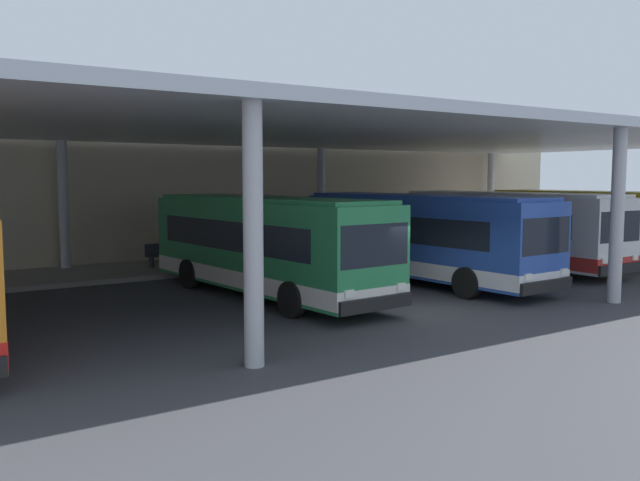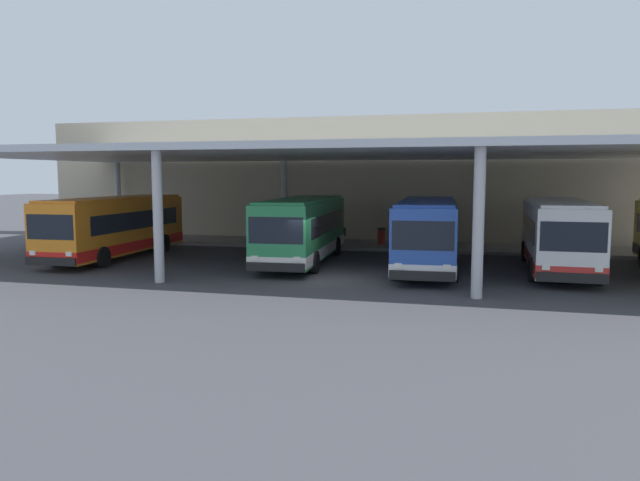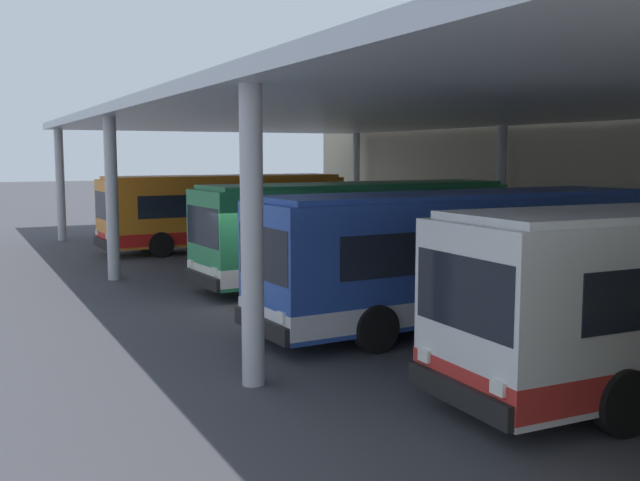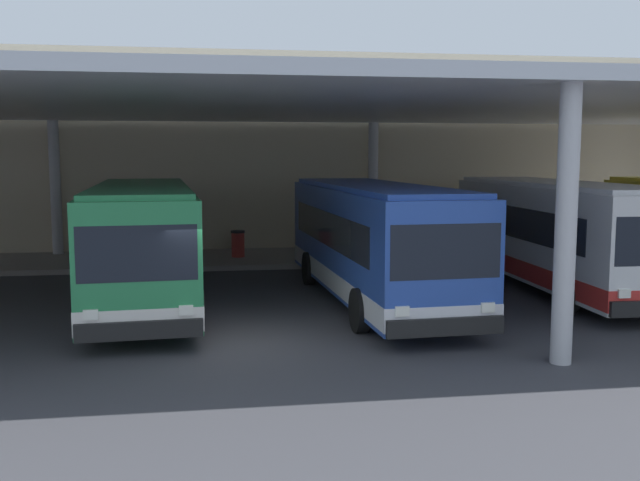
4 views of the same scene
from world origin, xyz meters
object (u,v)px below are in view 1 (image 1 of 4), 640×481
(bus_middle_bay, at_px, (421,237))
(trash_bin, at_px, (239,250))
(bus_far_bay, at_px, (507,228))
(bus_departing, at_px, (593,224))
(bench_waiting, at_px, (167,254))
(bus_second_bay, at_px, (264,245))

(bus_middle_bay, xyz_separation_m, trash_bin, (-3.32, 7.91, -0.98))
(bus_middle_bay, relative_size, bus_far_bay, 1.01)
(bus_departing, height_order, bench_waiting, bus_departing)
(trash_bin, bearing_deg, bus_far_bay, -37.62)
(bus_departing, xyz_separation_m, bench_waiting, (-17.46, 7.71, -0.99))
(bus_departing, distance_m, trash_bin, 16.17)
(bus_departing, bearing_deg, bench_waiting, 156.18)
(bus_middle_bay, bearing_deg, bench_waiting, 128.56)
(bus_middle_bay, bearing_deg, bus_second_bay, 174.14)
(bus_far_bay, distance_m, bench_waiting, 14.17)
(bus_middle_bay, bearing_deg, trash_bin, 112.75)
(bus_middle_bay, relative_size, bus_departing, 1.00)
(bus_second_bay, distance_m, bus_far_bay, 11.80)
(bus_far_bay, xyz_separation_m, trash_bin, (-9.03, 6.96, -0.98))
(bus_second_bay, distance_m, bus_departing, 17.07)
(bus_middle_bay, height_order, bench_waiting, bus_middle_bay)
(trash_bin, bearing_deg, bus_second_bay, -110.83)
(bus_second_bay, height_order, bus_middle_bay, same)
(bus_middle_bay, xyz_separation_m, bench_waiting, (-6.48, 8.12, -0.99))
(bus_second_bay, xyz_separation_m, bus_far_bay, (11.80, 0.33, 0.00))
(bus_second_bay, bearing_deg, bus_departing, -0.69)
(bus_second_bay, height_order, trash_bin, bus_second_bay)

